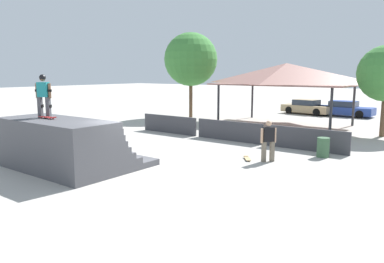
{
  "coord_description": "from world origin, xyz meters",
  "views": [
    {
      "loc": [
        9.61,
        -9.32,
        3.62
      ],
      "look_at": [
        -0.17,
        3.59,
        1.05
      ],
      "focal_mm": 35.0,
      "sensor_mm": 36.0,
      "label": 1
    }
  ],
  "objects": [
    {
      "name": "tree_far_back",
      "position": [
        -8.73,
        14.72,
        4.62
      ],
      "size": [
        4.23,
        4.23,
        6.74
      ],
      "color": "brown",
      "rests_on": "ground"
    },
    {
      "name": "skater_on_deck",
      "position": [
        -3.43,
        -1.42,
        2.84
      ],
      "size": [
        0.69,
        0.44,
        1.64
      ],
      "rotation": [
        0.0,
        0.0,
        0.44
      ],
      "color": "#4C4C51",
      "rests_on": "quarter_pipe_ramp"
    },
    {
      "name": "skateboard_on_ground",
      "position": [
        2.22,
        4.26,
        0.06
      ],
      "size": [
        0.66,
        0.76,
        0.09
      ],
      "rotation": [
        0.0,
        0.0,
        2.24
      ],
      "color": "blue",
      "rests_on": "ground"
    },
    {
      "name": "pavilion_shelter",
      "position": [
        -0.78,
        15.0,
        3.48
      ],
      "size": [
        9.06,
        5.83,
        4.23
      ],
      "color": "#2D2D33",
      "rests_on": "ground"
    },
    {
      "name": "skateboard_on_deck",
      "position": [
        -3.03,
        -1.54,
        1.96
      ],
      "size": [
        0.84,
        0.26,
        0.09
      ],
      "rotation": [
        0.0,
        0.0,
        0.07
      ],
      "color": "red",
      "rests_on": "quarter_pipe_ramp"
    },
    {
      "name": "quarter_pipe_ramp",
      "position": [
        -2.57,
        -1.18,
        0.84
      ],
      "size": [
        4.92,
        3.93,
        1.9
      ],
      "color": "#4C4C51",
      "rests_on": "ground"
    },
    {
      "name": "bystander_walking",
      "position": [
        3.07,
        4.45,
        0.94
      ],
      "size": [
        0.51,
        0.6,
        1.69
      ],
      "rotation": [
        0.0,
        0.0,
        4.03
      ],
      "color": "#6B6051",
      "rests_on": "ground"
    },
    {
      "name": "ground_plane",
      "position": [
        0.0,
        0.0,
        0.0
      ],
      "size": [
        160.0,
        160.0,
        0.0
      ],
      "primitive_type": "plane",
      "color": "#ADA8A0"
    },
    {
      "name": "parked_car_tan",
      "position": [
        -2.01,
        22.6,
        0.6
      ],
      "size": [
        4.48,
        2.33,
        1.27
      ],
      "rotation": [
        0.0,
        0.0,
        -0.15
      ],
      "color": "tan",
      "rests_on": "ground"
    },
    {
      "name": "barrier_fence",
      "position": [
        -0.71,
        7.59,
        0.53
      ],
      "size": [
        12.37,
        0.12,
        1.05
      ],
      "color": "#3D3D42",
      "rests_on": "ground"
    },
    {
      "name": "parked_car_blue",
      "position": [
        1.05,
        22.92,
        0.6
      ],
      "size": [
        4.54,
        1.85,
        1.27
      ],
      "rotation": [
        0.0,
        0.0,
        -0.03
      ],
      "color": "navy",
      "rests_on": "ground"
    },
    {
      "name": "trash_bin",
      "position": [
        4.59,
        6.64,
        0.42
      ],
      "size": [
        0.52,
        0.52,
        0.85
      ],
      "primitive_type": "cylinder",
      "color": "#385B3D",
      "rests_on": "ground"
    }
  ]
}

